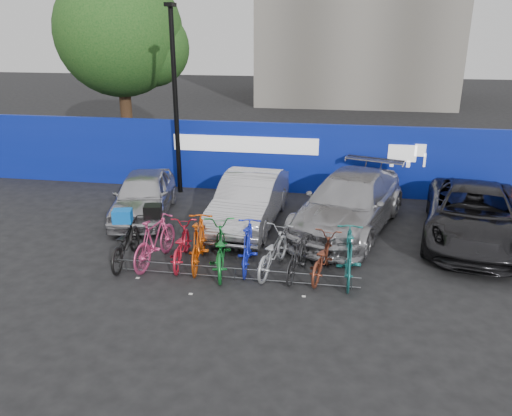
% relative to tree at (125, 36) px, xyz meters
% --- Properties ---
extents(ground, '(100.00, 100.00, 0.00)m').
position_rel_tree_xyz_m(ground, '(6.77, -10.06, -5.07)').
color(ground, black).
rests_on(ground, ground).
extents(hoarding, '(22.00, 0.18, 2.40)m').
position_rel_tree_xyz_m(hoarding, '(6.78, -4.06, -3.86)').
color(hoarding, navy).
rests_on(hoarding, ground).
extents(tree, '(5.40, 5.20, 7.80)m').
position_rel_tree_xyz_m(tree, '(0.00, 0.00, 0.00)').
color(tree, '#382314').
rests_on(tree, ground).
extents(lamppost, '(0.25, 0.50, 6.11)m').
position_rel_tree_xyz_m(lamppost, '(3.57, -4.66, -1.80)').
color(lamppost, black).
rests_on(lamppost, ground).
extents(bike_rack, '(5.60, 0.03, 0.30)m').
position_rel_tree_xyz_m(bike_rack, '(6.77, -10.66, -4.91)').
color(bike_rack, '#595B60').
rests_on(bike_rack, ground).
extents(car_0, '(2.32, 4.19, 1.35)m').
position_rel_tree_xyz_m(car_0, '(3.25, -7.12, -4.40)').
color(car_0, '#B1B0B5').
rests_on(car_0, ground).
extents(car_1, '(1.83, 4.53, 1.46)m').
position_rel_tree_xyz_m(car_1, '(6.49, -7.26, -4.34)').
color(car_1, '#AFAEB4').
rests_on(car_1, ground).
extents(car_2, '(3.71, 5.76, 1.55)m').
position_rel_tree_xyz_m(car_2, '(9.31, -7.14, -4.29)').
color(car_2, '#9C9B9F').
rests_on(car_2, ground).
extents(car_3, '(3.33, 5.57, 1.45)m').
position_rel_tree_xyz_m(car_3, '(12.54, -7.42, -4.34)').
color(car_3, black).
rests_on(car_3, ground).
extents(bike_0, '(0.87, 2.03, 1.04)m').
position_rel_tree_xyz_m(bike_0, '(3.99, -10.20, -4.55)').
color(bike_0, black).
rests_on(bike_0, ground).
extents(bike_1, '(0.86, 2.04, 1.19)m').
position_rel_tree_xyz_m(bike_1, '(4.72, -10.12, -4.47)').
color(bike_1, '#C53C71').
rests_on(bike_1, ground).
extents(bike_2, '(0.86, 1.90, 0.96)m').
position_rel_tree_xyz_m(bike_2, '(5.32, -10.03, -4.59)').
color(bike_2, red).
rests_on(bike_2, ground).
extents(bike_3, '(0.79, 2.04, 1.20)m').
position_rel_tree_xyz_m(bike_3, '(5.79, -10.07, -4.47)').
color(bike_3, '#CD490A').
rests_on(bike_3, ground).
extents(bike_4, '(1.17, 2.20, 1.10)m').
position_rel_tree_xyz_m(bike_4, '(6.33, -10.23, -4.52)').
color(bike_4, '#137028').
rests_on(bike_4, ground).
extents(bike_5, '(0.66, 1.91, 1.13)m').
position_rel_tree_xyz_m(bike_5, '(6.96, -10.00, -4.50)').
color(bike_5, '#1827C6').
rests_on(bike_5, ground).
extents(bike_6, '(1.04, 1.99, 1.00)m').
position_rel_tree_xyz_m(bike_6, '(7.55, -10.08, -4.57)').
color(bike_6, '#A2A6A9').
rests_on(bike_6, ground).
extents(bike_7, '(0.81, 1.73, 1.00)m').
position_rel_tree_xyz_m(bike_7, '(8.15, -10.22, -4.57)').
color(bike_7, black).
rests_on(bike_7, ground).
extents(bike_8, '(0.98, 1.90, 0.95)m').
position_rel_tree_xyz_m(bike_8, '(8.71, -10.12, -4.59)').
color(bike_8, brown).
rests_on(bike_8, ground).
extents(bike_9, '(0.57, 2.01, 1.21)m').
position_rel_tree_xyz_m(bike_9, '(9.29, -10.20, -4.47)').
color(bike_9, '#196463').
rests_on(bike_9, ground).
extents(cargo_crate, '(0.50, 0.42, 0.31)m').
position_rel_tree_xyz_m(cargo_crate, '(3.99, -10.20, -3.87)').
color(cargo_crate, blue).
rests_on(cargo_crate, bike_0).
extents(cargo_topcase, '(0.47, 0.44, 0.29)m').
position_rel_tree_xyz_m(cargo_topcase, '(4.72, -10.12, -3.73)').
color(cargo_topcase, black).
rests_on(cargo_topcase, bike_1).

